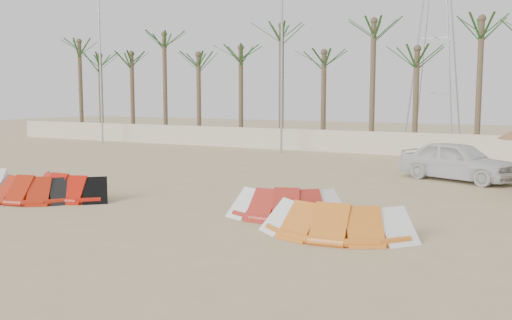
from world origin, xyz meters
The scene contains 11 objects.
ground centered at (0.00, 0.00, 0.00)m, with size 120.00×120.00×0.00m, color tan.
boundary_wall centered at (0.00, 22.00, 0.65)m, with size 60.00×0.30×1.30m, color beige.
palm_line centered at (0.67, 23.50, 6.44)m, with size 52.00×4.00×7.70m.
lamp_a centered at (-19.96, 20.00, 5.77)m, with size 1.25×0.14×11.00m.
lamp_b centered at (-5.96, 20.00, 5.77)m, with size 1.25×0.14×11.00m.
pylon centered at (1.00, 28.00, 0.00)m, with size 3.00×3.00×14.00m, color #A5A8AD, non-canonical shape.
kite_red_left centered at (-6.17, 2.59, 0.42)m, with size 3.22×2.05×0.90m.
kite_red_mid centered at (-5.55, 3.53, 0.42)m, with size 3.35×1.56×0.90m.
kite_red_right centered at (2.05, 4.34, 0.42)m, with size 3.52×2.43×0.90m.
kite_orange centered at (3.97, 3.03, 0.42)m, with size 3.72×1.88×0.90m.
car centered at (4.91, 13.55, 0.78)m, with size 1.84×4.57×1.56m, color silver.
Camera 1 is at (8.68, -9.81, 3.34)m, focal length 40.00 mm.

